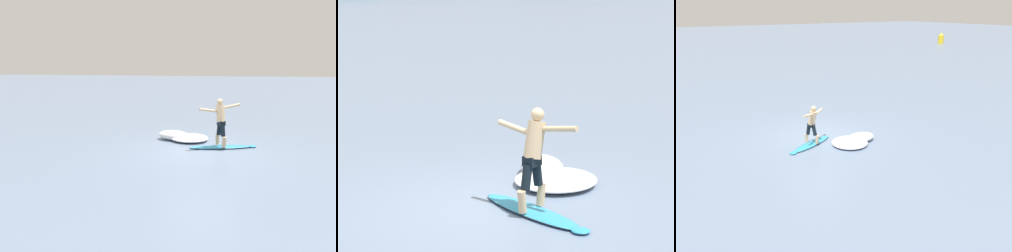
{
  "view_description": "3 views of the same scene",
  "coord_description": "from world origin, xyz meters",
  "views": [
    {
      "loc": [
        -10.35,
        -2.01,
        2.7
      ],
      "look_at": [
        0.2,
        1.2,
        0.74
      ],
      "focal_mm": 35.0,
      "sensor_mm": 36.0,
      "label": 1
    },
    {
      "loc": [
        -3.07,
        -11.88,
        4.16
      ],
      "look_at": [
        0.4,
        0.3,
        1.24
      ],
      "focal_mm": 85.0,
      "sensor_mm": 36.0,
      "label": 2
    },
    {
      "loc": [
        11.81,
        -6.23,
        5.33
      ],
      "look_at": [
        1.03,
        0.74,
        0.7
      ],
      "focal_mm": 35.0,
      "sensor_mm": 36.0,
      "label": 3
    }
  ],
  "objects": [
    {
      "name": "ground_plane",
      "position": [
        0.0,
        0.0,
        0.0
      ],
      "size": [
        200.0,
        200.0,
        0.0
      ],
      "primitive_type": "plane",
      "color": "slate"
    },
    {
      "name": "surfboard",
      "position": [
        0.59,
        -0.6,
        0.04
      ],
      "size": [
        1.31,
        2.32,
        0.21
      ],
      "color": "#2F98C9",
      "rests_on": "ground"
    },
    {
      "name": "wave_foam_at_tail",
      "position": [
        1.38,
        1.35,
        0.18
      ],
      "size": [
        0.9,
        1.27,
        0.36
      ],
      "color": "white",
      "rests_on": "ground"
    },
    {
      "name": "wave_foam_at_nose",
      "position": [
        1.44,
        0.75,
        0.1
      ],
      "size": [
        2.06,
        2.05,
        0.2
      ],
      "color": "white",
      "rests_on": "ground"
    },
    {
      "name": "surfer",
      "position": [
        0.62,
        -0.53,
        1.01
      ],
      "size": [
        0.94,
        1.29,
        1.61
      ],
      "color": "#CDAF85",
      "rests_on": "surfboard"
    }
  ]
}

